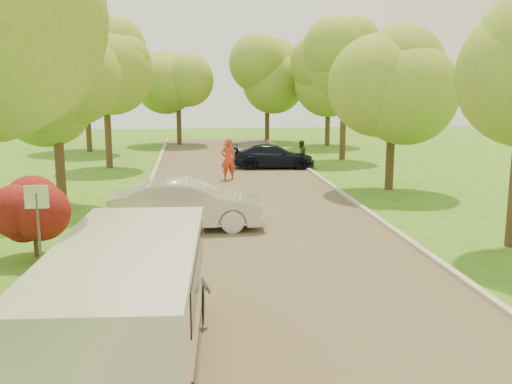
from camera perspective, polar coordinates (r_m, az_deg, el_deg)
name	(u,v)px	position (r m, az deg, el deg)	size (l,w,h in m)	color
ground	(313,333)	(10.87, 5.70, -13.84)	(100.00, 100.00, 0.00)	#2E6A19
road	(260,227)	(18.34, 0.41, -3.49)	(8.00, 60.00, 0.01)	#4C4438
curb_left	(132,229)	(18.30, -12.30, -3.60)	(0.18, 60.00, 0.12)	#B2AD9E
curb_right	(382,222)	(19.23, 12.49, -2.91)	(0.18, 60.00, 0.12)	#B2AD9E
street_sign	(37,211)	(14.43, -21.02, -1.78)	(0.55, 0.06, 2.17)	#59595E
red_shrub	(34,216)	(16.07, -21.33, -2.28)	(1.70, 1.70, 1.95)	#382619
tree_l_midb	(60,82)	(22.14, -19.01, 10.35)	(4.30, 4.20, 6.62)	#382619
tree_l_far	(109,66)	(31.94, -14.50, 12.11)	(4.92, 4.80, 7.79)	#382619
tree_r_midb	(398,75)	(25.22, 14.03, 11.25)	(4.51, 4.40, 7.01)	#382619
tree_r_far	(349,62)	(34.96, 9.25, 12.76)	(5.33, 5.20, 8.34)	#382619
tree_bg_a	(89,72)	(40.20, -16.38, 11.45)	(5.12, 5.00, 7.72)	#382619
tree_bg_b	(332,70)	(42.94, 7.59, 12.01)	(5.12, 5.00, 7.95)	#382619
tree_bg_c	(181,77)	(43.66, -7.54, 11.30)	(4.92, 4.80, 7.33)	#382619
tree_bg_d	(270,74)	(46.10, 1.42, 11.72)	(5.12, 5.00, 7.72)	#382619
minivan	(128,305)	(9.33, -12.68, -10.99)	(2.53, 5.72, 2.08)	silver
silver_sedan	(188,204)	(18.04, -6.86, -1.25)	(1.68, 4.80, 1.58)	silver
dark_sedan	(273,156)	(31.09, 1.74, 3.59)	(1.82, 4.47, 1.30)	black
longboard	(186,325)	(11.00, -7.00, -13.06)	(0.49, 0.84, 0.10)	black
skateboarder	(185,284)	(10.70, -7.10, -9.08)	(1.03, 0.59, 1.59)	slate
person_striped	(228,159)	(27.24, -2.80, 3.29)	(0.72, 0.47, 1.98)	red
person_olive	(301,154)	(31.19, 4.51, 3.78)	(0.74, 0.57, 1.52)	#282E1B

